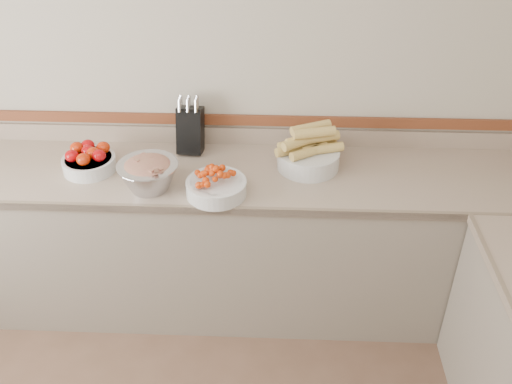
{
  "coord_description": "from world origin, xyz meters",
  "views": [
    {
      "loc": [
        0.44,
        -0.85,
        2.48
      ],
      "look_at": [
        0.35,
        1.35,
        1.0
      ],
      "focal_mm": 40.0,
      "sensor_mm": 36.0,
      "label": 1
    }
  ],
  "objects_px": {
    "tomato_bowl": "(89,160)",
    "corn_bowl": "(309,153)",
    "rhubarb_bowl": "(148,173)",
    "knife_block": "(190,129)",
    "cherry_tomato_bowl": "(216,185)"
  },
  "relations": [
    {
      "from": "knife_block",
      "to": "tomato_bowl",
      "type": "distance_m",
      "value": 0.56
    },
    {
      "from": "tomato_bowl",
      "to": "corn_bowl",
      "type": "height_order",
      "value": "corn_bowl"
    },
    {
      "from": "knife_block",
      "to": "cherry_tomato_bowl",
      "type": "distance_m",
      "value": 0.47
    },
    {
      "from": "cherry_tomato_bowl",
      "to": "corn_bowl",
      "type": "xyz_separation_m",
      "value": [
        0.46,
        0.28,
        0.03
      ]
    },
    {
      "from": "cherry_tomato_bowl",
      "to": "corn_bowl",
      "type": "bearing_deg",
      "value": 31.41
    },
    {
      "from": "corn_bowl",
      "to": "rhubarb_bowl",
      "type": "relative_size",
      "value": 1.19
    },
    {
      "from": "tomato_bowl",
      "to": "rhubarb_bowl",
      "type": "bearing_deg",
      "value": -25.08
    },
    {
      "from": "rhubarb_bowl",
      "to": "knife_block",
      "type": "bearing_deg",
      "value": 68.13
    },
    {
      "from": "knife_block",
      "to": "corn_bowl",
      "type": "xyz_separation_m",
      "value": [
        0.64,
        -0.15,
        -0.05
      ]
    },
    {
      "from": "tomato_bowl",
      "to": "corn_bowl",
      "type": "relative_size",
      "value": 0.77
    },
    {
      "from": "cherry_tomato_bowl",
      "to": "corn_bowl",
      "type": "distance_m",
      "value": 0.54
    },
    {
      "from": "knife_block",
      "to": "tomato_bowl",
      "type": "bearing_deg",
      "value": -155.87
    },
    {
      "from": "knife_block",
      "to": "rhubarb_bowl",
      "type": "relative_size",
      "value": 1.08
    },
    {
      "from": "knife_block",
      "to": "rhubarb_bowl",
      "type": "bearing_deg",
      "value": -111.87
    },
    {
      "from": "cherry_tomato_bowl",
      "to": "tomato_bowl",
      "type": "bearing_deg",
      "value": 163.5
    }
  ]
}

